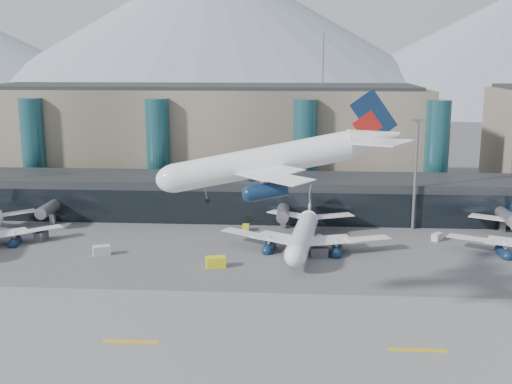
{
  "coord_description": "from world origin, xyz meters",
  "views": [
    {
      "loc": [
        3.29,
        -97.54,
        39.79
      ],
      "look_at": [
        -5.33,
        32.0,
        11.74
      ],
      "focal_mm": 45.0,
      "sensor_mm": 36.0,
      "label": 1
    }
  ],
  "objects_px": {
    "lightmast_mid": "(416,168)",
    "veh_f": "(41,236)",
    "veh_a": "(102,250)",
    "veh_b": "(246,228)",
    "hero_jet": "(286,151)",
    "veh_d": "(437,237)",
    "veh_c": "(320,252)",
    "veh_g": "(320,238)",
    "jet_parked_mid": "(305,226)",
    "veh_h": "(216,262)"
  },
  "relations": [
    {
      "from": "veh_c",
      "to": "veh_f",
      "type": "xyz_separation_m",
      "value": [
        -60.18,
        7.79,
        0.01
      ]
    },
    {
      "from": "veh_f",
      "to": "lightmast_mid",
      "type": "bearing_deg",
      "value": -75.92
    },
    {
      "from": "veh_c",
      "to": "veh_f",
      "type": "bearing_deg",
      "value": 175.16
    },
    {
      "from": "jet_parked_mid",
      "to": "hero_jet",
      "type": "bearing_deg",
      "value": -178.33
    },
    {
      "from": "hero_jet",
      "to": "jet_parked_mid",
      "type": "distance_m",
      "value": 46.11
    },
    {
      "from": "veh_b",
      "to": "veh_h",
      "type": "height_order",
      "value": "veh_h"
    },
    {
      "from": "veh_c",
      "to": "veh_d",
      "type": "xyz_separation_m",
      "value": [
        25.94,
        13.48,
        -0.17
      ]
    },
    {
      "from": "hero_jet",
      "to": "veh_d",
      "type": "height_order",
      "value": "hero_jet"
    },
    {
      "from": "veh_a",
      "to": "veh_h",
      "type": "bearing_deg",
      "value": -36.98
    },
    {
      "from": "veh_d",
      "to": "veh_a",
      "type": "bearing_deg",
      "value": 140.53
    },
    {
      "from": "lightmast_mid",
      "to": "veh_b",
      "type": "distance_m",
      "value": 41.06
    },
    {
      "from": "veh_b",
      "to": "hero_jet",
      "type": "bearing_deg",
      "value": -171.92
    },
    {
      "from": "veh_g",
      "to": "jet_parked_mid",
      "type": "bearing_deg",
      "value": -62.07
    },
    {
      "from": "lightmast_mid",
      "to": "veh_b",
      "type": "xyz_separation_m",
      "value": [
        -38.5,
        -3.98,
        -13.72
      ]
    },
    {
      "from": "lightmast_mid",
      "to": "veh_a",
      "type": "distance_m",
      "value": 71.57
    },
    {
      "from": "lightmast_mid",
      "to": "veh_h",
      "type": "xyz_separation_m",
      "value": [
        -42.07,
        -30.0,
        -13.4
      ]
    },
    {
      "from": "veh_d",
      "to": "veh_g",
      "type": "xyz_separation_m",
      "value": [
        -25.58,
        -2.09,
        -0.18
      ]
    },
    {
      "from": "veh_a",
      "to": "veh_f",
      "type": "bearing_deg",
      "value": 127.01
    },
    {
      "from": "veh_d",
      "to": "veh_g",
      "type": "height_order",
      "value": "veh_d"
    },
    {
      "from": "veh_a",
      "to": "veh_c",
      "type": "distance_m",
      "value": 43.94
    },
    {
      "from": "veh_g",
      "to": "veh_h",
      "type": "bearing_deg",
      "value": -73.45
    },
    {
      "from": "lightmast_mid",
      "to": "veh_h",
      "type": "bearing_deg",
      "value": -144.51
    },
    {
      "from": "veh_a",
      "to": "hero_jet",
      "type": "bearing_deg",
      "value": -63.49
    },
    {
      "from": "veh_b",
      "to": "lightmast_mid",
      "type": "bearing_deg",
      "value": -86.99
    },
    {
      "from": "veh_a",
      "to": "veh_f",
      "type": "distance_m",
      "value": 18.8
    },
    {
      "from": "jet_parked_mid",
      "to": "veh_a",
      "type": "bearing_deg",
      "value": 107.59
    },
    {
      "from": "lightmast_mid",
      "to": "veh_c",
      "type": "xyz_separation_m",
      "value": [
        -22.15,
        -22.4,
        -13.46
      ]
    },
    {
      "from": "veh_f",
      "to": "jet_parked_mid",
      "type": "bearing_deg",
      "value": -87.13
    },
    {
      "from": "veh_c",
      "to": "veh_g",
      "type": "relative_size",
      "value": 1.65
    },
    {
      "from": "jet_parked_mid",
      "to": "veh_h",
      "type": "bearing_deg",
      "value": 136.29
    },
    {
      "from": "lightmast_mid",
      "to": "veh_a",
      "type": "height_order",
      "value": "lightmast_mid"
    },
    {
      "from": "veh_h",
      "to": "veh_d",
      "type": "bearing_deg",
      "value": 10.86
    },
    {
      "from": "hero_jet",
      "to": "veh_d",
      "type": "relative_size",
      "value": 13.16
    },
    {
      "from": "veh_a",
      "to": "veh_b",
      "type": "bearing_deg",
      "value": 13.05
    },
    {
      "from": "veh_c",
      "to": "veh_d",
      "type": "relative_size",
      "value": 1.25
    },
    {
      "from": "veh_a",
      "to": "veh_b",
      "type": "xyz_separation_m",
      "value": [
        27.56,
        20.04,
        -0.26
      ]
    },
    {
      "from": "lightmast_mid",
      "to": "veh_c",
      "type": "relative_size",
      "value": 7.4
    },
    {
      "from": "veh_b",
      "to": "veh_f",
      "type": "relative_size",
      "value": 0.7
    },
    {
      "from": "veh_a",
      "to": "veh_c",
      "type": "height_order",
      "value": "veh_a"
    },
    {
      "from": "jet_parked_mid",
      "to": "lightmast_mid",
      "type": "bearing_deg",
      "value": -51.78
    },
    {
      "from": "jet_parked_mid",
      "to": "veh_c",
      "type": "relative_size",
      "value": 10.77
    },
    {
      "from": "veh_a",
      "to": "veh_b",
      "type": "distance_m",
      "value": 34.07
    },
    {
      "from": "lightmast_mid",
      "to": "veh_f",
      "type": "height_order",
      "value": "lightmast_mid"
    },
    {
      "from": "veh_a",
      "to": "veh_c",
      "type": "xyz_separation_m",
      "value": [
        43.91,
        1.62,
        -0.0
      ]
    },
    {
      "from": "veh_b",
      "to": "veh_f",
      "type": "bearing_deg",
      "value": 100.74
    },
    {
      "from": "veh_h",
      "to": "veh_g",
      "type": "bearing_deg",
      "value": 29.28
    },
    {
      "from": "veh_f",
      "to": "veh_g",
      "type": "height_order",
      "value": "veh_f"
    },
    {
      "from": "veh_d",
      "to": "veh_h",
      "type": "xyz_separation_m",
      "value": [
        -45.86,
        -21.08,
        0.23
      ]
    },
    {
      "from": "hero_jet",
      "to": "veh_d",
      "type": "xyz_separation_m",
      "value": [
        32.15,
        47.31,
        -25.64
      ]
    },
    {
      "from": "hero_jet",
      "to": "veh_b",
      "type": "xyz_separation_m",
      "value": [
        -10.14,
        52.25,
        -25.73
      ]
    }
  ]
}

